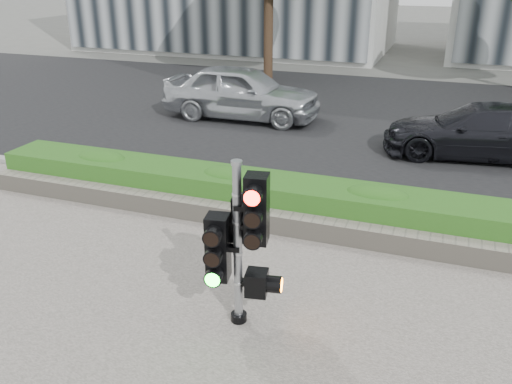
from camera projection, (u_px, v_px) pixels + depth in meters
ground at (241, 291)px, 7.70m from camera, size 120.00×120.00×0.00m
road at (361, 117)px, 16.36m from camera, size 60.00×13.00×0.02m
curb at (300, 202)px, 10.40m from camera, size 60.00×0.25×0.12m
stone_wall at (281, 223)px, 9.27m from camera, size 12.00×0.32×0.34m
hedge at (292, 199)px, 9.76m from camera, size 12.00×1.00×0.68m
traffic_signal at (241, 236)px, 6.56m from camera, size 0.79×0.63×2.19m
car_silver at (242, 92)px, 15.94m from camera, size 4.65×1.91×1.58m
car_dark at (479, 131)px, 12.77m from camera, size 4.54×2.27×1.27m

